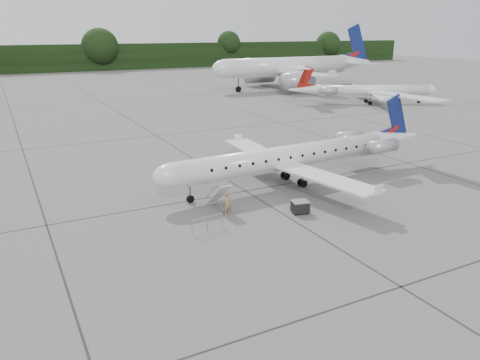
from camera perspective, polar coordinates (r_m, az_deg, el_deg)
ground at (r=34.95m, az=15.04°, el=-3.20°), size 320.00×320.00×0.00m
treeline at (r=155.59m, az=-19.75°, el=13.83°), size 260.00×4.00×8.00m
main_regional_jet at (r=37.94m, az=5.60°, el=4.15°), size 26.26×19.52×6.51m
airstair at (r=33.13m, az=-2.62°, el=-1.87°), size 0.97×2.39×2.04m
passenger at (r=32.10m, az=-1.51°, el=-2.89°), size 0.66×0.49×1.64m
safety_railing at (r=29.63m, az=-4.01°, el=-5.42°), size 2.19×0.33×1.00m
baggage_cart at (r=32.73m, az=7.34°, el=-3.25°), size 1.29×1.13×0.97m
bg_narrowbody at (r=102.73m, az=5.79°, el=14.68°), size 37.15×26.78×13.32m
bg_regional_right at (r=84.88m, az=16.07°, el=11.07°), size 29.24×25.90×6.34m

